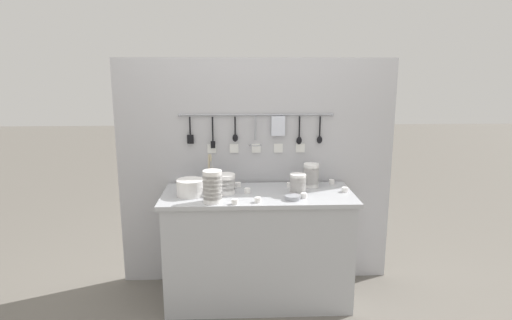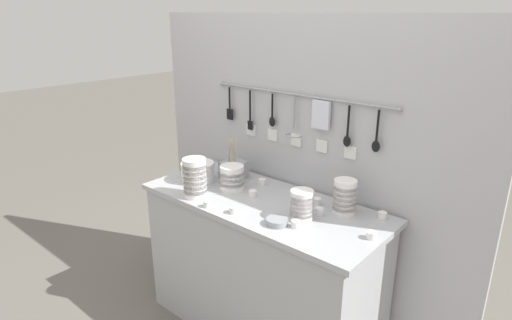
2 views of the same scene
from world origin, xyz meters
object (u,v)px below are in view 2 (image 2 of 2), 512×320
(bowl_stack_short_front, at_px, (232,178))
(cup_centre, at_px, (371,235))
(cup_edge_far, at_px, (262,182))
(bowl_stack_wide_centre, at_px, (345,197))
(bowl_stack_tall_left, at_px, (195,178))
(cup_by_caddy, at_px, (207,204))
(steel_mixing_bowl, at_px, (277,221))
(cup_front_left, at_px, (253,193))
(cup_edge_near, at_px, (382,215))
(cup_front_right, at_px, (317,201))
(cutlery_caddy, at_px, (234,169))
(bowl_stack_back_corner, at_px, (302,205))
(cup_back_left, at_px, (319,211))
(cup_mid_row, at_px, (234,210))
(plate_stack, at_px, (198,172))
(cup_back_right, at_px, (296,224))

(bowl_stack_short_front, distance_m, cup_centre, 0.89)
(cup_edge_far, bearing_deg, bowl_stack_wide_centre, -2.13)
(bowl_stack_tall_left, xyz_separation_m, cup_by_caddy, (0.15, -0.05, -0.09))
(bowl_stack_wide_centre, bearing_deg, cup_by_caddy, -145.17)
(bowl_stack_short_front, relative_size, steel_mixing_bowl, 1.33)
(steel_mixing_bowl, relative_size, cup_front_left, 2.39)
(bowl_stack_wide_centre, relative_size, cup_edge_near, 4.01)
(steel_mixing_bowl, height_order, cup_front_right, cup_front_right)
(cutlery_caddy, bearing_deg, bowl_stack_back_corner, -15.88)
(cup_edge_near, height_order, cup_back_left, same)
(cup_front_right, height_order, cup_centre, same)
(steel_mixing_bowl, distance_m, cup_by_caddy, 0.41)
(bowl_stack_tall_left, xyz_separation_m, cup_edge_near, (0.92, 0.43, -0.09))
(bowl_stack_wide_centre, distance_m, cup_mid_row, 0.58)
(cup_by_caddy, relative_size, cup_front_right, 1.00)
(bowl_stack_tall_left, height_order, cutlery_caddy, cutlery_caddy)
(bowl_stack_tall_left, height_order, cup_front_right, bowl_stack_tall_left)
(plate_stack, xyz_separation_m, cup_front_left, (0.41, 0.04, -0.04))
(bowl_stack_wide_centre, bearing_deg, cup_back_left, -132.56)
(bowl_stack_tall_left, height_order, cup_edge_far, bowl_stack_tall_left)
(cutlery_caddy, distance_m, cup_centre, 1.02)
(cup_front_right, bearing_deg, cutlery_caddy, -178.91)
(bowl_stack_short_front, relative_size, cup_edge_far, 3.18)
(cutlery_caddy, xyz_separation_m, cup_front_right, (0.61, 0.01, -0.04))
(bowl_stack_tall_left, xyz_separation_m, cup_mid_row, (0.31, -0.01, -0.09))
(plate_stack, bearing_deg, bowl_stack_tall_left, -45.07)
(cup_edge_far, xyz_separation_m, cup_front_left, (0.07, -0.17, 0.00))
(cup_mid_row, bearing_deg, cup_edge_near, 36.04)
(cup_front_right, relative_size, cup_centre, 1.00)
(bowl_stack_tall_left, bearing_deg, cup_centre, 12.06)
(cup_by_caddy, bearing_deg, plate_stack, 145.48)
(plate_stack, distance_m, cup_back_right, 0.82)
(cup_by_caddy, bearing_deg, cup_front_left, 71.03)
(plate_stack, bearing_deg, steel_mixing_bowl, -10.51)
(cup_edge_far, distance_m, cup_front_right, 0.40)
(bowl_stack_short_front, height_order, bowl_stack_back_corner, bowl_stack_back_corner)
(cup_back_right, relative_size, cup_front_left, 1.00)
(cutlery_caddy, relative_size, cup_edge_far, 5.95)
(cutlery_caddy, relative_size, cup_front_right, 5.95)
(bowl_stack_short_front, xyz_separation_m, cup_front_right, (0.49, 0.15, -0.05))
(cup_mid_row, relative_size, cup_back_right, 1.00)
(cup_front_right, bearing_deg, cup_edge_far, 177.05)
(cup_back_left, bearing_deg, cup_by_caddy, -147.93)
(cup_edge_near, bearing_deg, cup_front_left, -162.24)
(plate_stack, distance_m, cup_front_right, 0.77)
(cup_back_right, xyz_separation_m, cup_back_left, (0.01, 0.19, 0.00))
(plate_stack, height_order, cup_front_left, plate_stack)
(bowl_stack_tall_left, distance_m, bowl_stack_back_corner, 0.63)
(steel_mixing_bowl, bearing_deg, cutlery_caddy, 152.18)
(bowl_stack_tall_left, relative_size, cup_by_caddy, 4.92)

